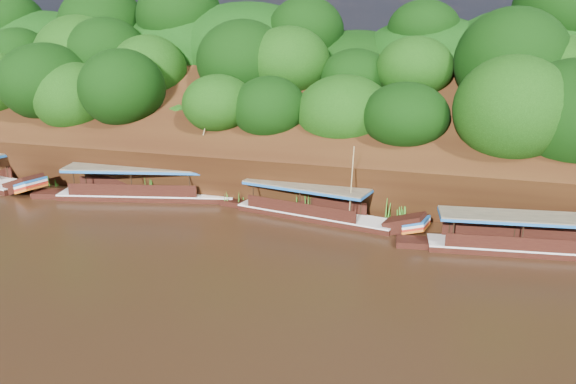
{
  "coord_description": "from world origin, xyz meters",
  "views": [
    {
      "loc": [
        9.85,
        -26.06,
        12.29
      ],
      "look_at": [
        -0.51,
        7.0,
        2.08
      ],
      "focal_mm": 35.0,
      "sensor_mm": 36.0,
      "label": 1
    }
  ],
  "objects": [
    {
      "name": "boat_1",
      "position": [
        1.61,
        8.24,
        0.51
      ],
      "size": [
        13.09,
        4.2,
        5.77
      ],
      "rotation": [
        0.0,
        0.0,
        -0.18
      ],
      "color": "black",
      "rests_on": "ground"
    },
    {
      "name": "ground",
      "position": [
        0.0,
        0.0,
        0.0
      ],
      "size": [
        160.0,
        160.0,
        0.0
      ],
      "primitive_type": "plane",
      "color": "black",
      "rests_on": "ground"
    },
    {
      "name": "riverbank",
      "position": [
        -0.01,
        22.73,
        1.89
      ],
      "size": [
        120.0,
        30.06,
        19.4
      ],
      "color": "black",
      "rests_on": "ground"
    },
    {
      "name": "reeds",
      "position": [
        -3.44,
        9.55,
        0.92
      ],
      "size": [
        49.25,
        2.25,
        2.29
      ],
      "color": "#32721C",
      "rests_on": "ground"
    },
    {
      "name": "boat_2",
      "position": [
        -11.31,
        9.17,
        0.55
      ],
      "size": [
        15.55,
        5.57,
        6.27
      ],
      "rotation": [
        0.0,
        0.0,
        0.24
      ],
      "color": "black",
      "rests_on": "ground"
    },
    {
      "name": "boat_0",
      "position": [
        14.77,
        6.37,
        0.49
      ],
      "size": [
        13.48,
        3.61,
        4.96
      ],
      "rotation": [
        0.0,
        0.0,
        0.14
      ],
      "color": "black",
      "rests_on": "ground"
    }
  ]
}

